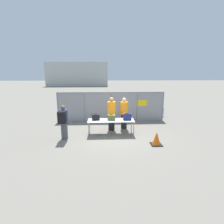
# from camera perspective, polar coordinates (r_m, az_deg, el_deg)

# --- Properties ---
(ground_plane) EXTENTS (120.00, 120.00, 0.00)m
(ground_plane) POSITION_cam_1_polar(r_m,az_deg,el_deg) (9.17, 0.40, -7.22)
(ground_plane) COLOR slate
(fence_section) EXTENTS (6.89, 0.07, 1.92)m
(fence_section) POSITION_cam_1_polar(r_m,az_deg,el_deg) (11.28, -0.21, 1.93)
(fence_section) COLOR gray
(fence_section) RESTS_ON ground_plane
(inspection_table) EXTENTS (2.36, 0.82, 0.76)m
(inspection_table) POSITION_cam_1_polar(r_m,az_deg,el_deg) (8.92, -0.34, -2.95)
(inspection_table) COLOR silver
(inspection_table) RESTS_ON ground_plane
(suitcase_black) EXTENTS (0.42, 0.35, 0.32)m
(suitcase_black) POSITION_cam_1_polar(r_m,az_deg,el_deg) (8.97, -5.34, -1.63)
(suitcase_black) COLOR black
(suitcase_black) RESTS_ON inspection_table
(suitcase_olive) EXTENTS (0.41, 0.30, 0.29)m
(suitcase_olive) POSITION_cam_1_polar(r_m,az_deg,el_deg) (8.87, -0.17, -1.81)
(suitcase_olive) COLOR #566033
(suitcase_olive) RESTS_ON inspection_table
(suitcase_navy) EXTENTS (0.41, 0.21, 0.36)m
(suitcase_navy) POSITION_cam_1_polar(r_m,az_deg,el_deg) (8.92, 5.01, -1.56)
(suitcase_navy) COLOR navy
(suitcase_navy) RESTS_ON inspection_table
(traveler_hooded) EXTENTS (0.41, 0.63, 1.65)m
(traveler_hooded) POSITION_cam_1_polar(r_m,az_deg,el_deg) (8.53, -15.57, -2.85)
(traveler_hooded) COLOR #4C4C51
(traveler_hooded) RESTS_ON ground_plane
(security_worker_near) EXTENTS (0.46, 0.46, 1.84)m
(security_worker_near) POSITION_cam_1_polar(r_m,az_deg,el_deg) (9.54, -0.17, -0.45)
(security_worker_near) COLOR black
(security_worker_near) RESTS_ON ground_plane
(security_worker_far) EXTENTS (0.44, 0.44, 1.78)m
(security_worker_far) POSITION_cam_1_polar(r_m,az_deg,el_deg) (9.82, 3.96, -0.30)
(security_worker_far) COLOR black
(security_worker_far) RESTS_ON ground_plane
(utility_trailer) EXTENTS (3.49, 1.85, 0.64)m
(utility_trailer) POSITION_cam_1_polar(r_m,az_deg,el_deg) (13.38, 10.19, 0.69)
(utility_trailer) COLOR #B2B2B7
(utility_trailer) RESTS_ON ground_plane
(distant_hangar) EXTENTS (13.81, 10.10, 5.35)m
(distant_hangar) POSITION_cam_1_polar(r_m,az_deg,el_deg) (45.19, -10.60, 12.06)
(distant_hangar) COLOR #B2B7B2
(distant_hangar) RESTS_ON ground_plane
(traffic_cone) EXTENTS (0.48, 0.48, 0.61)m
(traffic_cone) POSITION_cam_1_polar(r_m,az_deg,el_deg) (8.03, 14.32, -8.47)
(traffic_cone) COLOR black
(traffic_cone) RESTS_ON ground_plane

